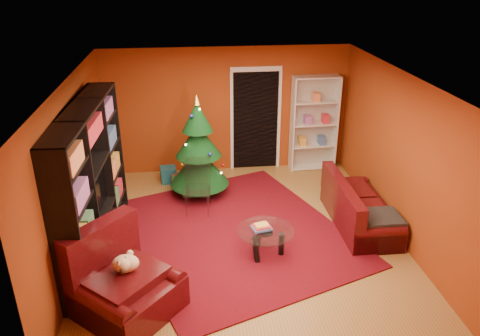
{
  "coord_description": "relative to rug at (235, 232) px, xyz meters",
  "views": [
    {
      "loc": [
        -0.81,
        -6.48,
        4.16
      ],
      "look_at": [
        0.0,
        0.4,
        1.05
      ],
      "focal_mm": 35.0,
      "sensor_mm": 36.0,
      "label": 1
    }
  ],
  "objects": [
    {
      "name": "sofa",
      "position": [
        2.14,
        0.04,
        0.39
      ],
      "size": [
        0.87,
        1.89,
        0.81
      ],
      "primitive_type": null,
      "rotation": [
        0.0,
        0.0,
        1.56
      ],
      "color": "#39080C",
      "rests_on": "rug"
    },
    {
      "name": "gift_box_teal",
      "position": [
        -1.13,
        2.1,
        0.14
      ],
      "size": [
        0.35,
        0.35,
        0.31
      ],
      "primitive_type": "cube",
      "rotation": [
        0.0,
        0.0,
        0.13
      ],
      "color": "#145971",
      "rests_on": "floor"
    },
    {
      "name": "ceiling",
      "position": [
        0.12,
        -0.12,
        2.61
      ],
      "size": [
        5.0,
        5.5,
        0.05
      ],
      "primitive_type": "cube",
      "color": "silver",
      "rests_on": "wall_back"
    },
    {
      "name": "gift_box_green",
      "position": [
        -0.91,
        1.71,
        0.12
      ],
      "size": [
        0.26,
        0.26,
        0.26
      ],
      "primitive_type": "cube",
      "rotation": [
        0.0,
        0.0,
        0.02
      ],
      "color": "#1E572B",
      "rests_on": "floor"
    },
    {
      "name": "wall_back",
      "position": [
        0.12,
        2.65,
        1.29
      ],
      "size": [
        5.0,
        0.05,
        2.6
      ],
      "primitive_type": "cube",
      "color": "#943A14",
      "rests_on": "ground"
    },
    {
      "name": "white_bookshelf",
      "position": [
        1.94,
        2.45,
        0.99
      ],
      "size": [
        0.96,
        0.37,
        2.06
      ],
      "primitive_type": null,
      "rotation": [
        0.0,
        0.0,
        0.03
      ],
      "color": "white",
      "rests_on": "floor"
    },
    {
      "name": "gift_box_red",
      "position": [
        -0.93,
        1.92,
        0.1
      ],
      "size": [
        0.29,
        0.29,
        0.23
      ],
      "primitive_type": "cube",
      "rotation": [
        0.0,
        0.0,
        0.31
      ],
      "color": "maroon",
      "rests_on": "floor"
    },
    {
      "name": "acrylic_chair",
      "position": [
        -0.58,
        0.74,
        0.44
      ],
      "size": [
        0.51,
        0.55,
        0.91
      ],
      "primitive_type": null,
      "rotation": [
        0.0,
        0.0,
        -0.1
      ],
      "color": "#66605B",
      "rests_on": "rug"
    },
    {
      "name": "wall_left",
      "position": [
        -2.4,
        -0.12,
        1.29
      ],
      "size": [
        0.05,
        5.5,
        2.6
      ],
      "primitive_type": "cube",
      "color": "#943A14",
      "rests_on": "ground"
    },
    {
      "name": "floor",
      "position": [
        0.12,
        -0.12,
        -0.04
      ],
      "size": [
        5.0,
        5.5,
        0.05
      ],
      "primitive_type": "cube",
      "color": "olive",
      "rests_on": "ground"
    },
    {
      "name": "dog",
      "position": [
        -1.54,
        -1.65,
        0.69
      ],
      "size": [
        0.49,
        0.5,
        0.3
      ],
      "primitive_type": null,
      "rotation": [
        0.0,
        0.0,
        0.84
      ],
      "color": "beige",
      "rests_on": "armchair"
    },
    {
      "name": "christmas_tree",
      "position": [
        -0.51,
        1.46,
        0.95
      ],
      "size": [
        1.14,
        1.14,
        1.99
      ],
      "primitive_type": null,
      "rotation": [
        0.0,
        0.0,
        -0.02
      ],
      "color": "black",
      "rests_on": "floor"
    },
    {
      "name": "armchair",
      "position": [
        -1.54,
        -1.72,
        0.46
      ],
      "size": [
        1.69,
        1.69,
        0.94
      ],
      "primitive_type": null,
      "rotation": [
        0.0,
        0.0,
        0.84
      ],
      "color": "#39080C",
      "rests_on": "rug"
    },
    {
      "name": "wall_right",
      "position": [
        2.65,
        -0.12,
        1.29
      ],
      "size": [
        0.05,
        5.5,
        2.6
      ],
      "primitive_type": "cube",
      "color": "#943A14",
      "rests_on": "ground"
    },
    {
      "name": "doorway",
      "position": [
        0.72,
        2.61,
        1.04
      ],
      "size": [
        1.06,
        0.6,
        2.16
      ],
      "primitive_type": null,
      "color": "black",
      "rests_on": "floor"
    },
    {
      "name": "coffee_table",
      "position": [
        0.4,
        -0.68,
        0.22
      ],
      "size": [
        1.04,
        1.04,
        0.54
      ],
      "primitive_type": null,
      "rotation": [
        0.0,
        0.0,
        0.23
      ],
      "color": "gray",
      "rests_on": "rug"
    },
    {
      "name": "rug",
      "position": [
        0.0,
        0.0,
        0.0
      ],
      "size": [
        4.42,
        4.75,
        0.02
      ],
      "primitive_type": "cube",
      "rotation": [
        0.0,
        0.0,
        0.36
      ],
      "color": "#600A15",
      "rests_on": "floor"
    },
    {
      "name": "media_unit",
      "position": [
        -2.15,
        -0.27,
        1.14
      ],
      "size": [
        0.61,
        3.01,
        2.29
      ],
      "primitive_type": null,
      "rotation": [
        0.0,
        0.0,
        -0.05
      ],
      "color": "black",
      "rests_on": "floor"
    }
  ]
}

